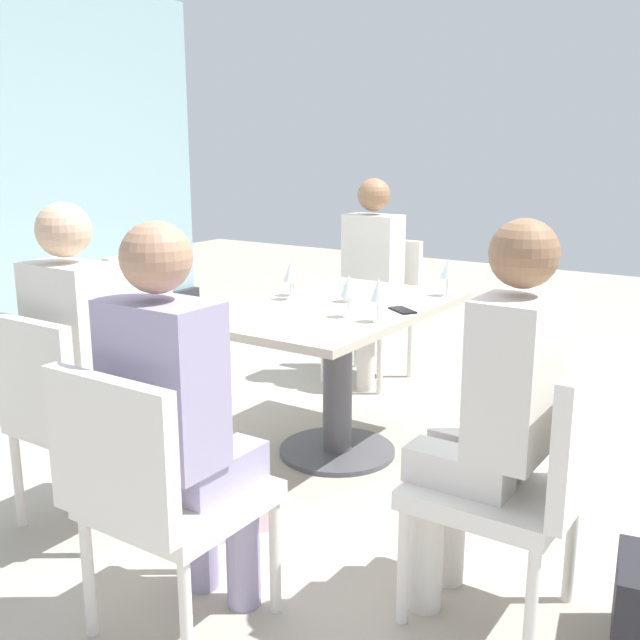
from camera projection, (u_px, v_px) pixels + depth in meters
ground_plane at (337, 453)px, 3.59m from camera, size 12.00×12.00×0.00m
dining_table_main at (338, 347)px, 3.47m from camera, size 1.31×0.78×0.73m
chair_far_left at (67, 408)px, 2.77m from camera, size 0.50×0.46×0.87m
chair_front_left at (526, 475)px, 2.21m from camera, size 0.46×0.50×0.87m
chair_side_end at (155, 488)px, 2.13m from camera, size 0.50×0.46×0.87m
chair_far_right at (376, 300)px, 4.68m from camera, size 0.50×0.46×0.87m
chair_near_window at (160, 322)px, 4.11m from camera, size 0.46×0.51×0.87m
person_far_left at (86, 349)px, 2.81m from camera, size 0.39×0.34×1.26m
person_front_left at (495, 404)px, 2.22m from camera, size 0.34×0.39×1.26m
person_side_end at (179, 410)px, 2.17m from camera, size 0.39×0.34×1.26m
person_far_right at (368, 271)px, 4.54m from camera, size 0.39×0.34×1.26m
wine_glass_0 at (448, 269)px, 3.63m from camera, size 0.07×0.07×0.18m
wine_glass_1 at (293, 269)px, 3.63m from camera, size 0.07×0.07×0.18m
wine_glass_2 at (291, 273)px, 3.54m from camera, size 0.07×0.07×0.18m
wine_glass_3 at (348, 287)px, 3.18m from camera, size 0.07×0.07×0.18m
wine_glass_4 at (378, 291)px, 3.09m from camera, size 0.07×0.07×0.18m
coffee_cup at (350, 292)px, 3.51m from camera, size 0.08×0.08×0.09m
cell_phone_on_table at (402, 310)px, 3.32m from camera, size 0.14×0.16×0.01m
handbag_0 at (226, 498)px, 2.83m from camera, size 0.34×0.28×0.28m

